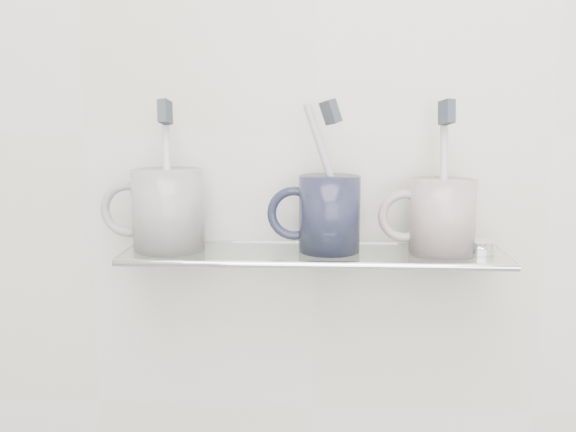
# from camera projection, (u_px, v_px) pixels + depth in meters

# --- Properties ---
(wall_back) EXTENTS (2.50, 0.00, 2.50)m
(wall_back) POSITION_uv_depth(u_px,v_px,m) (315.00, 134.00, 0.88)
(wall_back) COLOR beige
(wall_back) RESTS_ON ground
(shelf_glass) EXTENTS (0.50, 0.12, 0.01)m
(shelf_glass) POSITION_uv_depth(u_px,v_px,m) (313.00, 254.00, 0.84)
(shelf_glass) COLOR silver
(shelf_glass) RESTS_ON wall_back
(shelf_rail) EXTENTS (0.50, 0.01, 0.01)m
(shelf_rail) POSITION_uv_depth(u_px,v_px,m) (313.00, 265.00, 0.79)
(shelf_rail) COLOR silver
(shelf_rail) RESTS_ON shelf_glass
(bracket_left) EXTENTS (0.02, 0.03, 0.02)m
(bracket_left) POSITION_uv_depth(u_px,v_px,m) (165.00, 252.00, 0.90)
(bracket_left) COLOR silver
(bracket_left) RESTS_ON wall_back
(bracket_right) EXTENTS (0.02, 0.03, 0.02)m
(bracket_right) POSITION_uv_depth(u_px,v_px,m) (467.00, 256.00, 0.88)
(bracket_right) COLOR silver
(bracket_right) RESTS_ON wall_back
(mug_left) EXTENTS (0.12, 0.12, 0.11)m
(mug_left) POSITION_uv_depth(u_px,v_px,m) (168.00, 210.00, 0.85)
(mug_left) COLOR white
(mug_left) RESTS_ON shelf_glass
(mug_left_handle) EXTENTS (0.08, 0.01, 0.08)m
(mug_left_handle) POSITION_uv_depth(u_px,v_px,m) (128.00, 209.00, 0.85)
(mug_left_handle) COLOR white
(mug_left_handle) RESTS_ON mug_left
(toothbrush_left) EXTENTS (0.02, 0.05, 0.19)m
(toothbrush_left) POSITION_uv_depth(u_px,v_px,m) (167.00, 174.00, 0.84)
(toothbrush_left) COLOR silver
(toothbrush_left) RESTS_ON mug_left
(bristles_left) EXTENTS (0.02, 0.03, 0.04)m
(bristles_left) POSITION_uv_depth(u_px,v_px,m) (165.00, 112.00, 0.82)
(bristles_left) COLOR #343A43
(bristles_left) RESTS_ON toothbrush_left
(mug_center) EXTENTS (0.09, 0.09, 0.10)m
(mug_center) POSITION_uv_depth(u_px,v_px,m) (329.00, 214.00, 0.84)
(mug_center) COLOR black
(mug_center) RESTS_ON shelf_glass
(mug_center_handle) EXTENTS (0.07, 0.01, 0.07)m
(mug_center_handle) POSITION_uv_depth(u_px,v_px,m) (294.00, 213.00, 0.84)
(mug_center_handle) COLOR black
(mug_center_handle) RESTS_ON mug_center
(toothbrush_center) EXTENTS (0.07, 0.02, 0.18)m
(toothbrush_center) POSITION_uv_depth(u_px,v_px,m) (330.00, 175.00, 0.83)
(toothbrush_center) COLOR #A4A7B2
(toothbrush_center) RESTS_ON mug_center
(bristles_center) EXTENTS (0.03, 0.03, 0.04)m
(bristles_center) POSITION_uv_depth(u_px,v_px,m) (331.00, 112.00, 0.81)
(bristles_center) COLOR #343A43
(bristles_center) RESTS_ON toothbrush_center
(mug_right) EXTENTS (0.11, 0.11, 0.10)m
(mug_right) POSITION_uv_depth(u_px,v_px,m) (442.00, 216.00, 0.83)
(mug_right) COLOR silver
(mug_right) RESTS_ON shelf_glass
(mug_right_handle) EXTENTS (0.07, 0.01, 0.07)m
(mug_right_handle) POSITION_uv_depth(u_px,v_px,m) (405.00, 216.00, 0.83)
(mug_right_handle) COLOR silver
(mug_right_handle) RESTS_ON mug_right
(toothbrush_right) EXTENTS (0.01, 0.05, 0.19)m
(toothbrush_right) POSITION_uv_depth(u_px,v_px,m) (444.00, 175.00, 0.82)
(toothbrush_right) COLOR beige
(toothbrush_right) RESTS_ON mug_right
(bristles_right) EXTENTS (0.02, 0.03, 0.03)m
(bristles_right) POSITION_uv_depth(u_px,v_px,m) (447.00, 112.00, 0.81)
(bristles_right) COLOR #343A43
(bristles_right) RESTS_ON toothbrush_right
(chrome_cap) EXTENTS (0.04, 0.04, 0.02)m
(chrome_cap) POSITION_uv_depth(u_px,v_px,m) (480.00, 247.00, 0.83)
(chrome_cap) COLOR silver
(chrome_cap) RESTS_ON shelf_glass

